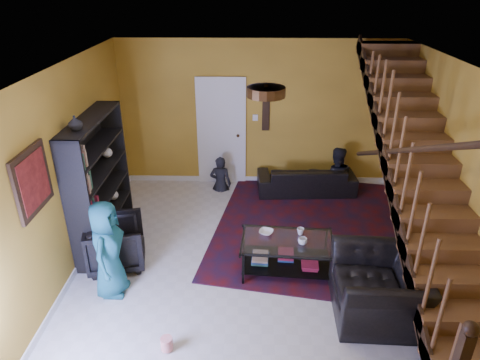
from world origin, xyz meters
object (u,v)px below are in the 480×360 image
object	(u,v)px
bookshelf	(100,184)
armchair_right	(378,288)
coffee_table	(287,253)
armchair_left	(116,243)
sofa	(306,179)

from	to	relation	value
bookshelf	armchair_right	size ratio (longest dim) A/B	1.72
bookshelf	armchair_right	bearing A→B (deg)	-22.30
coffee_table	armchair_left	bearing A→B (deg)	178.22
armchair_left	armchair_right	bearing A→B (deg)	-118.12
bookshelf	sofa	distance (m)	3.81
armchair_right	bookshelf	bearing A→B (deg)	-110.05
armchair_left	coffee_table	distance (m)	2.43
armchair_left	armchair_right	size ratio (longest dim) A/B	0.68
bookshelf	coffee_table	xyz separation A→B (m)	(2.78, -0.74, -0.68)
sofa	bookshelf	bearing A→B (deg)	24.34
armchair_left	coffee_table	world-z (taller)	armchair_left
bookshelf	sofa	size ratio (longest dim) A/B	1.09
sofa	coffee_table	distance (m)	2.50
bookshelf	coffee_table	distance (m)	2.96
sofa	armchair_left	world-z (taller)	armchair_left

